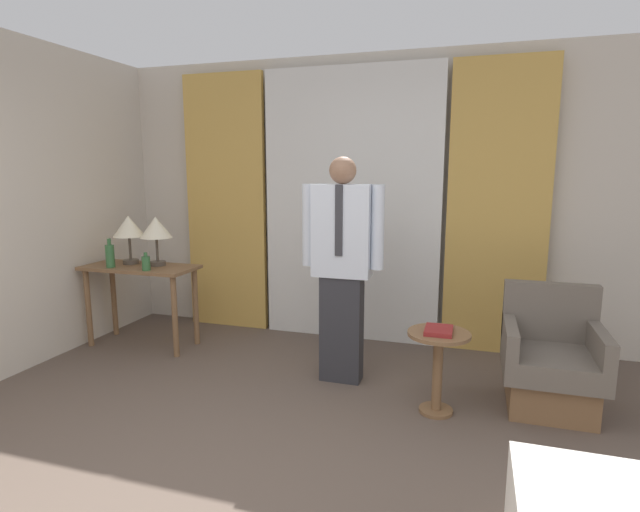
# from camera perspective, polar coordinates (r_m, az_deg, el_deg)

# --- Properties ---
(wall_back) EXTENTS (10.00, 0.06, 2.70)m
(wall_back) POSITION_cam_1_polar(r_m,az_deg,el_deg) (4.89, 3.90, 6.45)
(wall_back) COLOR beige
(wall_back) RESTS_ON ground_plane
(curtain_sheer_center) EXTENTS (1.70, 0.06, 2.58)m
(curtain_sheer_center) POSITION_cam_1_polar(r_m,az_deg,el_deg) (4.77, 3.53, 5.64)
(curtain_sheer_center) COLOR white
(curtain_sheer_center) RESTS_ON ground_plane
(curtain_drape_left) EXTENTS (0.86, 0.06, 2.58)m
(curtain_drape_left) POSITION_cam_1_polar(r_m,az_deg,el_deg) (5.24, -10.69, 5.87)
(curtain_drape_left) COLOR gold
(curtain_drape_left) RESTS_ON ground_plane
(curtain_drape_right) EXTENTS (0.86, 0.06, 2.58)m
(curtain_drape_right) POSITION_cam_1_polar(r_m,az_deg,el_deg) (4.64, 19.62, 4.96)
(curtain_drape_right) COLOR gold
(curtain_drape_right) RESTS_ON ground_plane
(desk) EXTENTS (1.05, 0.47, 0.76)m
(desk) POSITION_cam_1_polar(r_m,az_deg,el_deg) (4.92, -19.81, -2.70)
(desk) COLOR brown
(desk) RESTS_ON ground_plane
(table_lamp_left) EXTENTS (0.29, 0.29, 0.45)m
(table_lamp_left) POSITION_cam_1_polar(r_m,az_deg,el_deg) (4.99, -21.02, 3.01)
(table_lamp_left) COLOR #4C4238
(table_lamp_left) RESTS_ON desk
(table_lamp_right) EXTENTS (0.29, 0.29, 0.45)m
(table_lamp_right) POSITION_cam_1_polar(r_m,az_deg,el_deg) (4.81, -18.24, 2.94)
(table_lamp_right) COLOR #4C4238
(table_lamp_right) RESTS_ON desk
(bottle_near_edge) EXTENTS (0.07, 0.07, 0.16)m
(bottle_near_edge) POSITION_cam_1_polar(r_m,az_deg,el_deg) (4.65, -19.26, -0.76)
(bottle_near_edge) COLOR #336638
(bottle_near_edge) RESTS_ON desk
(bottle_by_lamp) EXTENTS (0.08, 0.08, 0.27)m
(bottle_by_lamp) POSITION_cam_1_polar(r_m,az_deg,el_deg) (4.90, -22.87, 0.05)
(bottle_by_lamp) COLOR #336638
(bottle_by_lamp) RESTS_ON desk
(person) EXTENTS (0.64, 0.21, 1.74)m
(person) POSITION_cam_1_polar(r_m,az_deg,el_deg) (3.80, 2.54, -0.70)
(person) COLOR #2D2D33
(person) RESTS_ON ground_plane
(armchair) EXTENTS (0.64, 0.63, 0.84)m
(armchair) POSITION_cam_1_polar(r_m,az_deg,el_deg) (3.87, 24.86, -11.17)
(armchair) COLOR brown
(armchair) RESTS_ON ground_plane
(side_table) EXTENTS (0.42, 0.42, 0.57)m
(side_table) POSITION_cam_1_polar(r_m,az_deg,el_deg) (3.52, 13.33, -11.32)
(side_table) COLOR brown
(side_table) RESTS_ON ground_plane
(book) EXTENTS (0.18, 0.22, 0.03)m
(book) POSITION_cam_1_polar(r_m,az_deg,el_deg) (3.44, 13.41, -8.27)
(book) COLOR maroon
(book) RESTS_ON side_table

